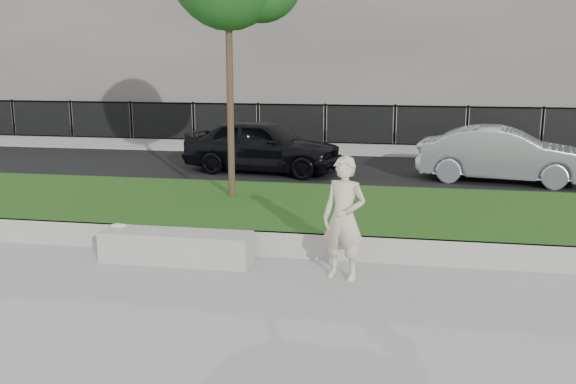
% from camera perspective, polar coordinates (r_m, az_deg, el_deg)
% --- Properties ---
extents(ground, '(90.00, 90.00, 0.00)m').
position_cam_1_polar(ground, '(9.13, -2.37, -7.72)').
color(ground, gray).
rests_on(ground, ground).
extents(grass_bank, '(34.00, 4.00, 0.40)m').
position_cam_1_polar(grass_bank, '(11.90, 0.79, -2.03)').
color(grass_bank, '#0E330C').
rests_on(grass_bank, ground).
extents(grass_kerb, '(34.00, 0.08, 0.40)m').
position_cam_1_polar(grass_kerb, '(10.04, -1.08, -4.68)').
color(grass_kerb, gray).
rests_on(grass_kerb, ground).
extents(street, '(34.00, 7.00, 0.04)m').
position_cam_1_polar(street, '(17.27, 3.83, 1.72)').
color(street, black).
rests_on(street, ground).
extents(far_pavement, '(34.00, 3.00, 0.12)m').
position_cam_1_polar(far_pavement, '(21.68, 5.20, 3.89)').
color(far_pavement, gray).
rests_on(far_pavement, ground).
extents(iron_fence, '(32.00, 0.30, 1.50)m').
position_cam_1_polar(iron_fence, '(20.63, 4.97, 4.84)').
color(iron_fence, slate).
rests_on(iron_fence, far_pavement).
extents(building_facade, '(34.00, 10.00, 10.00)m').
position_cam_1_polar(building_facade, '(28.52, 6.73, 15.72)').
color(building_facade, '#5B574F').
rests_on(building_facade, ground).
extents(stone_bench, '(2.30, 0.58, 0.47)m').
position_cam_1_polar(stone_bench, '(9.94, -9.90, -4.82)').
color(stone_bench, gray).
rests_on(stone_bench, ground).
extents(man, '(0.74, 0.61, 1.74)m').
position_cam_1_polar(man, '(8.95, 5.00, -2.34)').
color(man, beige).
rests_on(man, ground).
extents(book, '(0.23, 0.19, 0.02)m').
position_cam_1_polar(book, '(10.39, -14.81, -2.90)').
color(book, white).
rests_on(book, stone_bench).
extents(car_dark, '(4.43, 2.33, 1.44)m').
position_cam_1_polar(car_dark, '(17.11, -2.26, 4.15)').
color(car_dark, black).
rests_on(car_dark, street).
extents(car_silver, '(4.26, 2.06, 1.35)m').
position_cam_1_polar(car_silver, '(16.63, 18.60, 3.16)').
color(car_silver, '#9FA2A8').
rests_on(car_silver, street).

